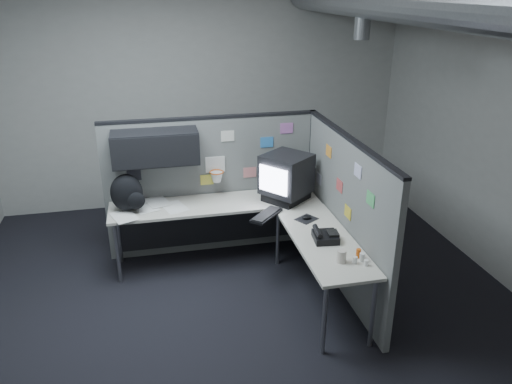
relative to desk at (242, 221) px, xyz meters
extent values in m
cube|color=black|center=(-0.15, -0.70, -0.62)|extent=(5.60, 5.60, 0.01)
cube|color=#9E9E99|center=(-0.15, 2.10, 0.99)|extent=(5.60, 0.01, 3.20)
cylinder|color=slate|center=(1.25, 0.10, 1.99)|extent=(0.16, 0.16, 0.30)
cube|color=slate|center=(-0.23, 0.60, 0.19)|extent=(2.43, 0.06, 1.60)
cube|color=black|center=(-0.23, 0.60, 1.00)|extent=(2.43, 0.07, 0.03)
cube|color=black|center=(0.95, 0.60, 0.19)|extent=(0.07, 0.07, 1.60)
cube|color=black|center=(-0.85, 0.40, 0.76)|extent=(0.90, 0.35, 0.35)
cube|color=black|center=(-0.85, 0.22, 0.76)|extent=(0.90, 0.02, 0.33)
cube|color=silver|center=(-0.20, 0.56, 0.47)|extent=(0.22, 0.02, 0.18)
torus|color=#D85914|center=(-0.20, 0.47, 0.41)|extent=(0.16, 0.16, 0.01)
cone|color=white|center=(-0.20, 0.47, 0.35)|extent=(0.14, 0.14, 0.11)
cube|color=#26262D|center=(-1.10, 0.56, 0.41)|extent=(0.15, 0.01, 0.12)
cube|color=silver|center=(-0.05, 0.56, 0.79)|extent=(0.15, 0.01, 0.12)
cube|color=#D87F7F|center=(0.20, 0.56, 0.34)|extent=(0.15, 0.01, 0.12)
cube|color=#337FCC|center=(0.40, 0.56, 0.69)|extent=(0.15, 0.01, 0.12)
cube|color=#B266B2|center=(0.63, 0.56, 0.84)|extent=(0.15, 0.01, 0.12)
cube|color=#E5D84C|center=(-0.30, 0.56, 0.29)|extent=(0.15, 0.01, 0.12)
cube|color=slate|center=(0.95, -0.49, 0.19)|extent=(0.06, 2.23, 1.60)
cube|color=black|center=(0.95, -0.49, 1.00)|extent=(0.07, 2.23, 0.03)
cube|color=orange|center=(0.92, -0.05, 0.74)|extent=(0.01, 0.15, 0.12)
cube|color=#CC4C4C|center=(0.92, -0.40, 0.49)|extent=(0.01, 0.15, 0.12)
cube|color=silver|center=(0.92, -0.80, 0.79)|extent=(0.01, 0.15, 0.12)
cube|color=gray|center=(0.92, 0.20, 0.34)|extent=(0.01, 0.15, 0.12)
cube|color=#4CB266|center=(0.92, -1.10, 0.64)|extent=(0.01, 0.15, 0.12)
cube|color=gold|center=(0.92, -0.65, 0.31)|extent=(0.01, 0.15, 0.12)
cube|color=beige|center=(-0.25, 0.28, 0.10)|extent=(2.30, 0.56, 0.03)
cube|color=beige|center=(0.63, -0.78, 0.10)|extent=(0.56, 1.55, 0.03)
cube|color=black|center=(-0.25, 0.50, -0.21)|extent=(2.18, 0.02, 0.55)
cylinder|color=gray|center=(-1.33, 0.06, -0.26)|extent=(0.04, 0.04, 0.70)
cylinder|color=gray|center=(-1.33, 0.50, -0.26)|extent=(0.04, 0.04, 0.70)
cylinder|color=gray|center=(0.41, 0.06, -0.26)|extent=(0.04, 0.04, 0.70)
cylinder|color=gray|center=(0.41, -1.48, -0.26)|extent=(0.04, 0.04, 0.70)
cylinder|color=gray|center=(0.85, -1.48, -0.26)|extent=(0.04, 0.04, 0.70)
cube|color=black|center=(0.54, 0.20, 0.16)|extent=(0.58, 0.57, 0.09)
cube|color=black|center=(0.54, 0.20, 0.42)|extent=(0.64, 0.64, 0.44)
cube|color=silver|center=(0.35, 0.05, 0.42)|extent=(0.24, 0.29, 0.28)
cube|color=black|center=(0.22, -0.19, 0.13)|extent=(0.41, 0.42, 0.03)
cube|color=black|center=(0.22, -0.19, 0.15)|extent=(0.37, 0.38, 0.01)
cube|color=black|center=(0.61, -0.34, 0.12)|extent=(0.26, 0.25, 0.01)
ellipsoid|color=black|center=(0.61, -0.34, 0.14)|extent=(0.11, 0.09, 0.04)
cube|color=black|center=(0.64, -0.81, 0.15)|extent=(0.25, 0.27, 0.07)
cylinder|color=black|center=(0.57, -0.79, 0.21)|extent=(0.07, 0.23, 0.05)
cube|color=black|center=(0.71, -0.83, 0.19)|extent=(0.11, 0.14, 0.02)
cylinder|color=silver|center=(0.82, -1.24, 0.15)|extent=(0.06, 0.06, 0.07)
cylinder|color=silver|center=(0.75, -1.27, 0.15)|extent=(0.05, 0.05, 0.06)
cylinder|color=silver|center=(0.83, -1.32, 0.14)|extent=(0.05, 0.05, 0.05)
cylinder|color=#D85914|center=(0.81, -1.18, 0.16)|extent=(0.05, 0.05, 0.08)
cylinder|color=beige|center=(0.64, -1.22, 0.17)|extent=(0.09, 0.09, 0.11)
cube|color=white|center=(-0.70, 0.26, 0.12)|extent=(0.32, 0.38, 0.00)
cube|color=white|center=(-1.01, 0.32, 0.12)|extent=(0.32, 0.38, 0.00)
cube|color=white|center=(-1.22, 0.12, 0.13)|extent=(0.32, 0.38, 0.00)
cube|color=white|center=(-0.87, 0.42, 0.13)|extent=(0.32, 0.38, 0.00)
ellipsoid|color=black|center=(-1.18, 0.28, 0.32)|extent=(0.40, 0.35, 0.41)
ellipsoid|color=black|center=(-1.09, 0.18, 0.27)|extent=(0.21, 0.16, 0.19)
camera|label=1|loc=(-0.90, -4.73, 2.34)|focal=35.00mm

